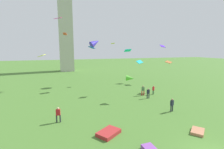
# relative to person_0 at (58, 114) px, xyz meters

# --- Properties ---
(person_0) EXTENTS (0.54, 0.33, 1.76)m
(person_0) POSITION_rel_person_0_xyz_m (0.00, 0.00, 0.00)
(person_0) COLOR #2D3338
(person_0) RESTS_ON ground_plane
(person_1) EXTENTS (0.53, 0.34, 1.72)m
(person_1) POSITION_rel_person_0_xyz_m (14.16, 4.70, -0.02)
(person_1) COLOR #1E2333
(person_1) RESTS_ON ground_plane
(person_2) EXTENTS (0.49, 0.44, 1.63)m
(person_2) POSITION_rel_person_0_xyz_m (16.25, 6.45, -0.07)
(person_2) COLOR #51754C
(person_2) RESTS_ON ground_plane
(person_3) EXTENTS (0.52, 0.41, 1.77)m
(person_3) POSITION_rel_person_0_xyz_m (14.07, -1.35, 0.01)
(person_3) COLOR #2D3338
(person_3) RESTS_ON ground_plane
(person_4) EXTENTS (0.54, 0.31, 1.75)m
(person_4) POSITION_rel_person_0_xyz_m (14.21, 6.54, -0.00)
(person_4) COLOR red
(person_4) RESTS_ON ground_plane
(kite_flying_0) EXTENTS (1.39, 1.73, 0.51)m
(kite_flying_0) POSITION_rel_person_0_xyz_m (-2.47, 14.45, 5.89)
(kite_flying_0) COLOR yellow
(kite_flying_1) EXTENTS (1.47, 1.28, 0.49)m
(kite_flying_1) POSITION_rel_person_0_xyz_m (6.87, 14.68, 7.37)
(kite_flying_1) COLOR blue
(kite_flying_2) EXTENTS (1.29, 0.82, 0.58)m
(kite_flying_2) POSITION_rel_person_0_xyz_m (12.58, 9.69, 6.83)
(kite_flying_2) COLOR #19DBE4
(kite_flying_3) EXTENTS (3.02, 2.22, 2.44)m
(kite_flying_3) POSITION_rel_person_0_xyz_m (8.55, 18.90, 8.49)
(kite_flying_3) COLOR #3E2DCE
(kite_flying_4) EXTENTS (1.98, 1.55, 0.93)m
(kite_flying_4) POSITION_rel_person_0_xyz_m (19.18, 17.38, 3.97)
(kite_flying_4) COLOR #0DB1BA
(kite_flying_5) EXTENTS (0.96, 0.78, 0.28)m
(kite_flying_5) POSITION_rel_person_0_xyz_m (12.55, 18.17, 8.35)
(kite_flying_5) COLOR yellow
(kite_flying_6) EXTENTS (1.47, 1.26, 0.46)m
(kite_flying_6) POSITION_rel_person_0_xyz_m (0.67, 15.63, 12.86)
(kite_flying_6) COLOR #CA0E6B
(kite_flying_7) EXTENTS (0.95, 1.14, 0.46)m
(kite_flying_7) POSITION_rel_person_0_xyz_m (1.96, 18.21, 10.21)
(kite_flying_7) COLOR #EE4735
(kite_flying_8) EXTENTS (1.61, 1.79, 0.81)m
(kite_flying_8) POSITION_rel_person_0_xyz_m (24.60, 16.11, 7.76)
(kite_flying_8) COLOR #521EF1
(kite_flying_9) EXTENTS (1.80, 1.65, 0.52)m
(kite_flying_9) POSITION_rel_person_0_xyz_m (20.49, 8.15, 4.60)
(kite_flying_9) COLOR #B76129
(kite_flying_10) EXTENTS (1.52, 1.45, 0.90)m
(kite_flying_10) POSITION_rel_person_0_xyz_m (10.74, 4.42, 2.63)
(kite_flying_10) COLOR #52C530
(kite_bundle_1) EXTENTS (1.97, 1.89, 0.25)m
(kite_bundle_1) POSITION_rel_person_0_xyz_m (12.94, -6.69, -0.87)
(kite_bundle_1) COLOR #B57450
(kite_bundle_1) RESTS_ON ground_plane
(kite_bundle_2) EXTENTS (2.65, 2.46, 0.36)m
(kite_bundle_2) POSITION_rel_person_0_xyz_m (4.53, -4.28, -0.81)
(kite_bundle_2) COLOR #A82828
(kite_bundle_2) RESTS_ON ground_plane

